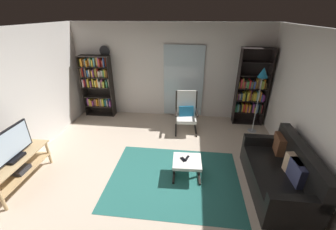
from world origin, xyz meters
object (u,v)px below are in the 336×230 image
at_px(leather_sofa, 280,174).
at_px(cell_phone, 183,159).
at_px(lounge_armchair, 186,111).
at_px(bookshelf_near_sofa, 251,92).
at_px(bookshelf_near_tv, 97,83).
at_px(wall_clock, 105,51).
at_px(tv_stand, 18,167).
at_px(television, 10,146).
at_px(ottoman, 187,163).
at_px(floor_lamp_by_shelf, 262,79).
at_px(tv_remote, 187,158).

bearing_deg(leather_sofa, cell_phone, 174.84).
relative_size(leather_sofa, lounge_armchair, 1.67).
bearing_deg(leather_sofa, bookshelf_near_sofa, 90.46).
height_order(leather_sofa, cell_phone, leather_sofa).
relative_size(bookshelf_near_tv, bookshelf_near_sofa, 0.86).
height_order(leather_sofa, lounge_armchair, lounge_armchair).
distance_m(lounge_armchair, wall_clock, 2.77).
bearing_deg(tv_stand, lounge_armchair, 39.10).
bearing_deg(television, tv_stand, 139.21).
bearing_deg(tv_stand, bookshelf_near_sofa, 32.71).
xyz_separation_m(lounge_armchair, wall_clock, (-2.31, 0.79, 1.32)).
height_order(television, bookshelf_near_tv, bookshelf_near_tv).
relative_size(television, ottoman, 1.64).
relative_size(bookshelf_near_sofa, floor_lamp_by_shelf, 1.22).
xyz_separation_m(bookshelf_near_sofa, cell_phone, (-1.65, -2.39, -0.54)).
xyz_separation_m(bookshelf_near_tv, leather_sofa, (4.29, -2.59, -0.66)).
bearing_deg(wall_clock, ottoman, -47.29).
relative_size(television, bookshelf_near_tv, 0.51).
distance_m(cell_phone, floor_lamp_by_shelf, 2.75).
distance_m(lounge_armchair, tv_remote, 1.77).
bearing_deg(cell_phone, wall_clock, 98.16).
bearing_deg(bookshelf_near_sofa, cell_phone, -124.70).
distance_m(ottoman, tv_remote, 0.09).
bearing_deg(tv_stand, tv_remote, 10.98).
relative_size(bookshelf_near_tv, tv_remote, 12.19).
xyz_separation_m(bookshelf_near_tv, floor_lamp_by_shelf, (4.33, -0.56, 0.43)).
height_order(television, floor_lamp_by_shelf, floor_lamp_by_shelf).
height_order(ottoman, cell_phone, cell_phone).
distance_m(television, wall_clock, 3.34).
xyz_separation_m(bookshelf_near_sofa, lounge_armchair, (-1.67, -0.58, -0.37)).
bearing_deg(television, cell_phone, 10.42).
distance_m(ottoman, cell_phone, 0.10).
xyz_separation_m(tv_stand, bookshelf_near_sofa, (4.54, 2.92, 0.56)).
height_order(cell_phone, floor_lamp_by_shelf, floor_lamp_by_shelf).
height_order(ottoman, floor_lamp_by_shelf, floor_lamp_by_shelf).
relative_size(tv_stand, ottoman, 2.36).
height_order(tv_stand, television, television).
bearing_deg(lounge_armchair, floor_lamp_by_shelf, 2.39).
distance_m(bookshelf_near_sofa, ottoman, 2.93).
distance_m(lounge_armchair, ottoman, 1.83).
bearing_deg(television, leather_sofa, 4.76).
relative_size(bookshelf_near_tv, floor_lamp_by_shelf, 1.05).
height_order(bookshelf_near_sofa, leather_sofa, bookshelf_near_sofa).
xyz_separation_m(tv_stand, bookshelf_near_tv, (0.28, 2.96, 0.63)).
xyz_separation_m(bookshelf_near_sofa, tv_remote, (-1.58, -2.34, -0.53)).
xyz_separation_m(bookshelf_near_tv, ottoman, (2.69, -2.44, -0.68)).
relative_size(ottoman, floor_lamp_by_shelf, 0.32).
bearing_deg(bookshelf_near_tv, floor_lamp_by_shelf, -7.35).
height_order(lounge_armchair, cell_phone, lounge_armchair).
bearing_deg(cell_phone, television, 156.64).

